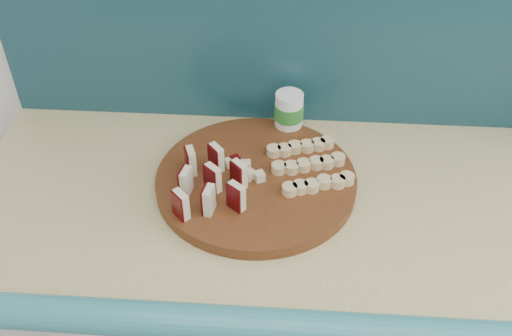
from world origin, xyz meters
The scene contains 5 objects.
cutting_board centered at (-0.41, 1.54, 0.92)m, with size 0.41×0.41×0.03m, color #4B2410.
apple_wedges centered at (-0.50, 1.48, 0.96)m, with size 0.13×0.18×0.06m.
apple_chunks centered at (-0.44, 1.53, 0.95)m, with size 0.06×0.07×0.02m.
banana_slices centered at (-0.31, 1.57, 0.94)m, with size 0.18×0.18×0.02m.
canister centered at (-0.35, 1.72, 0.97)m, with size 0.07×0.07×0.11m.
Camera 1 is at (-0.35, 0.67, 1.69)m, focal length 40.00 mm.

